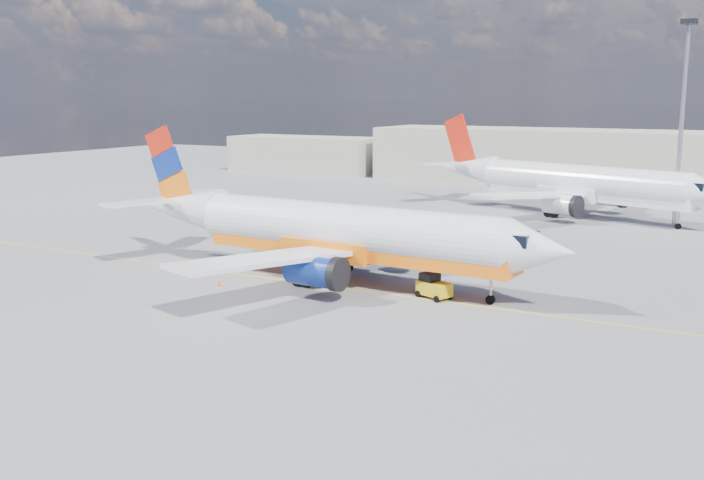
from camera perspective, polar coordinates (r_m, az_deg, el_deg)
The scene contains 9 objects.
ground at distance 51.79m, azimuth -3.41°, elevation -4.07°, with size 240.00×240.00×0.00m, color slate.
taxi_line at distance 54.28m, azimuth -1.72°, elevation -3.37°, with size 70.00×0.15×0.01m, color yellow.
terminal_main at distance 119.74m, azimuth 18.27°, elevation 5.65°, with size 70.00×14.00×8.00m, color #B7B09D.
terminal_annex at distance 135.41m, azimuth -3.38°, elevation 6.24°, with size 26.00×10.00×6.00m, color #B7B09D.
main_jet at distance 54.93m, azimuth -1.26°, elevation 0.61°, with size 35.44×27.99×10.74m.
second_jet at distance 88.53m, azimuth 15.82°, elevation 4.00°, with size 35.59×27.03×10.80m.
gse_tug at distance 51.25m, azimuth 5.94°, elevation -3.39°, with size 2.56×2.13×1.61m.
traffic_cone at distance 54.62m, azimuth -9.65°, elevation -3.18°, with size 0.34×0.34×0.48m.
floodlight_mast at distance 84.30m, azimuth 22.94°, elevation 9.07°, with size 1.48×1.48×20.21m.
Camera 1 is at (26.74, -42.41, 13.01)m, focal length 40.00 mm.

